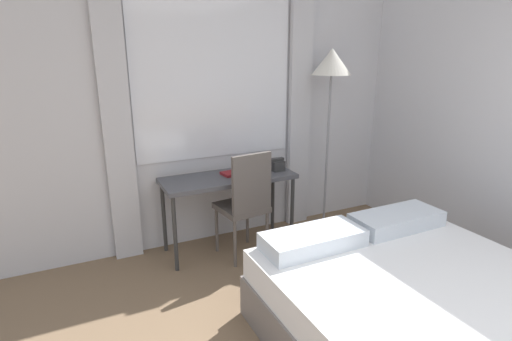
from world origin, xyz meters
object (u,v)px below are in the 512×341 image
Objects in this scene: desk at (229,183)px; telephone at (277,165)px; desk_chair at (246,200)px; book at (234,173)px; standing_lamp at (331,73)px; bed at (443,330)px.

telephone reaches higher than desk.
desk_chair is at bearing -76.33° from desk.
book is (0.01, 0.28, 0.17)m from desk_chair.
standing_lamp is (1.04, 0.25, 1.07)m from desk_chair.
telephone is 0.57× the size of book.
telephone is (-0.61, -0.02, -0.85)m from standing_lamp.
desk is at bearing 96.36° from desk_chair.
desk_chair is 0.49× the size of bed.
desk is at bearing 105.19° from bed.
standing_lamp is 1.37m from book.
standing_lamp reaches higher than telephone.
telephone is 0.44m from book.
desk is 1.23× the size of desk_chair.
bed is (0.48, -1.74, -0.30)m from desk_chair.
desk_chair is 1.51m from standing_lamp.
desk_chair is 0.33m from book.
desk_chair is 7.37× the size of telephone.
bed is at bearing -88.78° from telephone.
standing_lamp is (0.56, 1.99, 1.36)m from bed.
desk is 1.47m from standing_lamp.
standing_lamp is 7.77× the size of book.
desk_chair is at bearing -152.57° from telephone.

